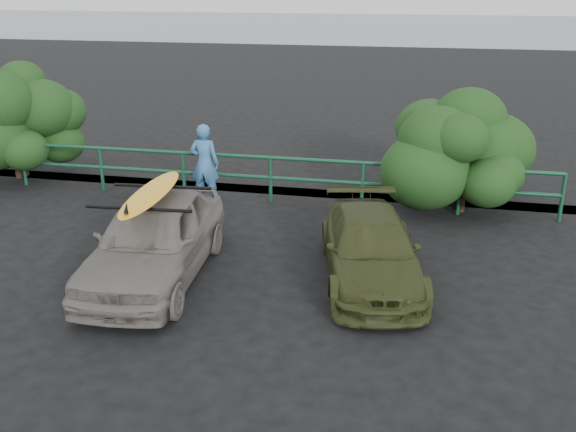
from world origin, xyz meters
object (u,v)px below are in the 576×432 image
guardrail (227,176)px  man (205,163)px  sedan (154,239)px  olive_vehicle (371,249)px  surfboard (151,193)px

guardrail → man: size_ratio=8.05×
sedan → olive_vehicle: sedan is taller
guardrail → olive_vehicle: 4.88m
sedan → man: man is taller
man → sedan: bearing=96.4°
surfboard → sedan: bearing=0.0°
sedan → man: bearing=92.6°
guardrail → olive_vehicle: olive_vehicle is taller
olive_vehicle → sedan: bearing=179.3°
man → surfboard: size_ratio=0.71×
olive_vehicle → man: bearing=129.4°
sedan → man: 3.83m
man → surfboard: (0.44, -3.80, 0.58)m
sedan → surfboard: 0.77m
guardrail → sedan: size_ratio=3.50×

